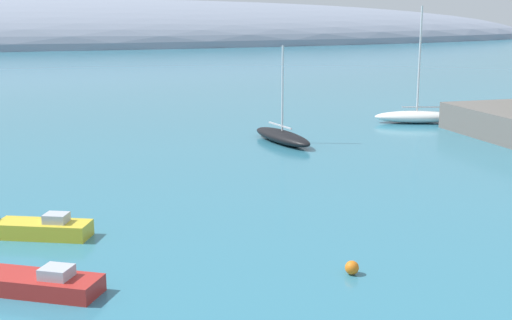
# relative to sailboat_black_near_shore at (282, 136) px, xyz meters

# --- Properties ---
(distant_ridge) EXTENTS (309.46, 77.62, 24.46)m
(distant_ridge) POSITION_rel_sailboat_black_near_shore_xyz_m (-13.19, 158.96, -0.50)
(distant_ridge) COLOR gray
(distant_ridge) RESTS_ON ground
(sailboat_black_near_shore) EXTENTS (3.19, 7.79, 7.25)m
(sailboat_black_near_shore) POSITION_rel_sailboat_black_near_shore_xyz_m (0.00, 0.00, 0.00)
(sailboat_black_near_shore) COLOR black
(sailboat_black_near_shore) RESTS_ON water
(sailboat_white_mid_mooring) EXTENTS (7.68, 4.32, 10.09)m
(sailboat_white_mid_mooring) POSITION_rel_sailboat_black_near_shore_xyz_m (14.34, 5.32, 0.11)
(sailboat_white_mid_mooring) COLOR white
(sailboat_white_mid_mooring) RESTS_ON water
(motorboat_red_foreground) EXTENTS (4.61, 3.54, 1.04)m
(motorboat_red_foreground) POSITION_rel_sailboat_black_near_shore_xyz_m (-17.38, -24.30, -0.14)
(motorboat_red_foreground) COLOR red
(motorboat_red_foreground) RESTS_ON water
(motorboat_yellow_alongside_breakwater) EXTENTS (4.57, 2.98, 1.10)m
(motorboat_yellow_alongside_breakwater) POSITION_rel_sailboat_black_near_shore_xyz_m (-17.28, -17.85, -0.10)
(motorboat_yellow_alongside_breakwater) COLOR yellow
(motorboat_yellow_alongside_breakwater) RESTS_ON water
(mooring_buoy_orange) EXTENTS (0.54, 0.54, 0.54)m
(mooring_buoy_orange) POSITION_rel_sailboat_black_near_shore_xyz_m (-6.01, -25.88, -0.23)
(mooring_buoy_orange) COLOR orange
(mooring_buoy_orange) RESTS_ON water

